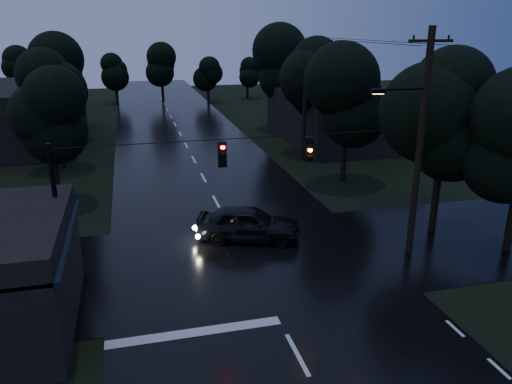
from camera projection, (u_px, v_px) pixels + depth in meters
name	position (u px, v px, depth m)	size (l,w,h in m)	color
main_road	(194.00, 160.00, 38.89)	(12.00, 120.00, 0.02)	black
cross_street	(247.00, 260.00, 22.36)	(60.00, 9.00, 0.02)	black
building_far_right	(341.00, 116.00, 45.15)	(10.00, 14.00, 4.40)	black
building_far_left	(20.00, 114.00, 44.00)	(10.00, 16.00, 5.00)	black
utility_pole_main	(418.00, 141.00, 21.50)	(3.50, 0.30, 10.00)	black
utility_pole_far	(305.00, 110.00, 37.76)	(2.00, 0.30, 7.50)	black
anchor_pole_left	(59.00, 221.00, 18.73)	(0.18, 0.18, 6.00)	black
span_signals	(266.00, 151.00, 19.89)	(15.00, 0.37, 1.12)	black
tree_corner_near	(446.00, 114.00, 23.71)	(4.48, 4.48, 9.44)	black
tree_left_a	(48.00, 115.00, 27.77)	(3.92, 3.92, 8.26)	black
tree_left_b	(54.00, 91.00, 34.86)	(4.20, 4.20, 8.85)	black
tree_left_c	(60.00, 73.00, 43.78)	(4.48, 4.48, 9.44)	black
tree_right_a	(347.00, 97.00, 31.86)	(4.20, 4.20, 8.85)	black
tree_right_b	(312.00, 79.00, 39.23)	(4.48, 4.48, 9.44)	black
tree_right_c	(282.00, 64.00, 48.44)	(4.76, 4.76, 10.03)	black
car	(248.00, 223.00, 24.25)	(2.01, 5.01, 1.71)	black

